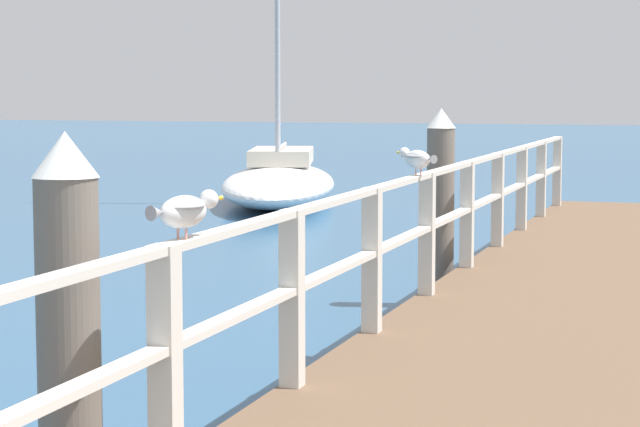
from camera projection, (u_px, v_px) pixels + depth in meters
pier_deck at (611, 335)px, 9.77m from camera, size 3.18×18.38×0.49m
pier_railing at (427, 219)px, 10.15m from camera, size 0.12×16.90×1.02m
dock_piling_near at (69, 359)px, 5.36m from camera, size 0.29×0.29×2.01m
dock_piling_far at (440, 207)px, 12.36m from camera, size 0.29×0.29×2.01m
seagull_foreground at (185, 210)px, 5.54m from camera, size 0.24×0.47×0.21m
seagull_background at (417, 158)px, 9.78m from camera, size 0.40×0.34×0.21m
boat_4 at (279, 181)px, 23.87m from camera, size 4.04×7.30×9.09m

